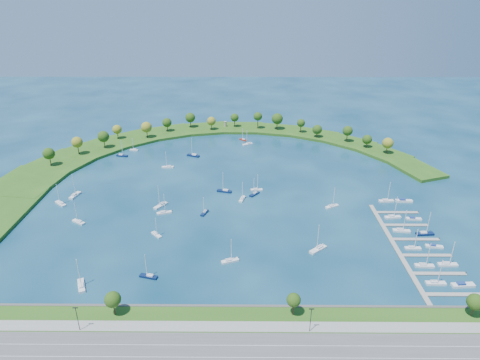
{
  "coord_description": "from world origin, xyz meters",
  "views": [
    {
      "loc": [
        6.59,
        -223.82,
        109.82
      ],
      "look_at": [
        5.0,
        5.0,
        4.0
      ],
      "focal_mm": 31.07,
      "sensor_mm": 36.0,
      "label": 1
    }
  ],
  "objects_px": {
    "moored_boat_11": "(168,167)",
    "docked_boat_7": "(425,233)",
    "moored_boat_8": "(254,194)",
    "moored_boat_3": "(134,150)",
    "moored_boat_14": "(149,276)",
    "docked_boat_4": "(413,248)",
    "docked_boat_11": "(404,201)",
    "moored_boat_19": "(75,195)",
    "moored_boat_18": "(156,234)",
    "moored_boat_2": "(332,206)",
    "moored_boat_0": "(243,139)",
    "docked_boat_0": "(436,282)",
    "moored_boat_5": "(257,189)",
    "docked_boat_6": "(401,230)",
    "docked_boat_10": "(386,200)",
    "moored_boat_20": "(193,155)",
    "dock_system": "(411,247)",
    "docked_boat_5": "(434,246)",
    "docked_boat_9": "(414,219)",
    "moored_boat_7": "(161,205)",
    "moored_boat_13": "(224,191)",
    "docked_boat_2": "(424,265)",
    "docked_boat_8": "(393,217)",
    "moored_boat_1": "(122,155)",
    "moored_boat_12": "(318,249)",
    "moored_boat_4": "(164,212)",
    "moored_boat_16": "(248,144)",
    "moored_boat_10": "(242,198)",
    "moored_boat_21": "(205,212)",
    "moored_boat_17": "(230,260)",
    "harbor_tower": "(225,124)",
    "moored_boat_9": "(81,285)"
  },
  "relations": [
    {
      "from": "moored_boat_11",
      "to": "docked_boat_7",
      "type": "distance_m",
      "value": 162.5
    },
    {
      "from": "moored_boat_8",
      "to": "moored_boat_3",
      "type": "bearing_deg",
      "value": -89.69
    },
    {
      "from": "moored_boat_14",
      "to": "docked_boat_4",
      "type": "xyz_separation_m",
      "value": [
        118.12,
        21.58,
        -0.01
      ]
    },
    {
      "from": "moored_boat_11",
      "to": "docked_boat_11",
      "type": "height_order",
      "value": "moored_boat_11"
    },
    {
      "from": "moored_boat_8",
      "to": "moored_boat_19",
      "type": "height_order",
      "value": "moored_boat_19"
    },
    {
      "from": "moored_boat_18",
      "to": "docked_boat_7",
      "type": "height_order",
      "value": "docked_boat_7"
    },
    {
      "from": "moored_boat_2",
      "to": "moored_boat_19",
      "type": "height_order",
      "value": "moored_boat_19"
    },
    {
      "from": "moored_boat_8",
      "to": "moored_boat_18",
      "type": "bearing_deg",
      "value": -8.05
    },
    {
      "from": "moored_boat_0",
      "to": "docked_boat_0",
      "type": "xyz_separation_m",
      "value": [
        78.52,
        -176.36,
        0.05
      ]
    },
    {
      "from": "docked_boat_4",
      "to": "moored_boat_5",
      "type": "bearing_deg",
      "value": 140.06
    },
    {
      "from": "moored_boat_14",
      "to": "docked_boat_6",
      "type": "relative_size",
      "value": 0.92
    },
    {
      "from": "docked_boat_4",
      "to": "docked_boat_10",
      "type": "bearing_deg",
      "value": 88.0
    },
    {
      "from": "moored_boat_2",
      "to": "moored_boat_8",
      "type": "xyz_separation_m",
      "value": [
        -42.41,
        14.88,
        -0.02
      ]
    },
    {
      "from": "moored_boat_11",
      "to": "moored_boat_20",
      "type": "bearing_deg",
      "value": -127.29
    },
    {
      "from": "moored_boat_20",
      "to": "moored_boat_14",
      "type": "bearing_deg",
      "value": 111.98
    },
    {
      "from": "dock_system",
      "to": "docked_boat_5",
      "type": "relative_size",
      "value": 10.12
    },
    {
      "from": "docked_boat_9",
      "to": "moored_boat_0",
      "type": "bearing_deg",
      "value": 130.18
    },
    {
      "from": "moored_boat_2",
      "to": "docked_boat_7",
      "type": "bearing_deg",
      "value": -63.07
    },
    {
      "from": "moored_boat_2",
      "to": "moored_boat_7",
      "type": "height_order",
      "value": "moored_boat_7"
    },
    {
      "from": "moored_boat_13",
      "to": "moored_boat_7",
      "type": "bearing_deg",
      "value": 43.52
    },
    {
      "from": "moored_boat_3",
      "to": "moored_boat_13",
      "type": "xyz_separation_m",
      "value": [
        70.2,
        -68.76,
        0.08
      ]
    },
    {
      "from": "moored_boat_11",
      "to": "docked_boat_2",
      "type": "distance_m",
      "value": 168.92
    },
    {
      "from": "docked_boat_8",
      "to": "docked_boat_5",
      "type": "bearing_deg",
      "value": -76.02
    },
    {
      "from": "dock_system",
      "to": "moored_boat_2",
      "type": "xyz_separation_m",
      "value": [
        -29.33,
        39.06,
        0.55
      ]
    },
    {
      "from": "moored_boat_5",
      "to": "moored_boat_18",
      "type": "distance_m",
      "value": 71.22
    },
    {
      "from": "moored_boat_1",
      "to": "moored_boat_12",
      "type": "distance_m",
      "value": 169.16
    },
    {
      "from": "moored_boat_19",
      "to": "docked_boat_0",
      "type": "bearing_deg",
      "value": -101.78
    },
    {
      "from": "docked_boat_8",
      "to": "moored_boat_20",
      "type": "bearing_deg",
      "value": 135.39
    },
    {
      "from": "moored_boat_4",
      "to": "moored_boat_16",
      "type": "bearing_deg",
      "value": 49.22
    },
    {
      "from": "moored_boat_4",
      "to": "moored_boat_10",
      "type": "xyz_separation_m",
      "value": [
        41.88,
        16.26,
        -0.02
      ]
    },
    {
      "from": "moored_boat_4",
      "to": "docked_boat_11",
      "type": "xyz_separation_m",
      "value": [
        133.39,
        14.47,
        -0.2
      ]
    },
    {
      "from": "docked_boat_6",
      "to": "moored_boat_21",
      "type": "bearing_deg",
      "value": 177.29
    },
    {
      "from": "moored_boat_13",
      "to": "dock_system",
      "type": "bearing_deg",
      "value": 162.72
    },
    {
      "from": "moored_boat_17",
      "to": "docked_boat_10",
      "type": "xyz_separation_m",
      "value": [
        86.83,
        57.45,
        0.02
      ]
    },
    {
      "from": "moored_boat_5",
      "to": "moored_boat_18",
      "type": "relative_size",
      "value": 1.02
    },
    {
      "from": "docked_boat_2",
      "to": "moored_boat_13",
      "type": "bearing_deg",
      "value": 144.08
    },
    {
      "from": "harbor_tower",
      "to": "moored_boat_13",
      "type": "relative_size",
      "value": 0.35
    },
    {
      "from": "moored_boat_9",
      "to": "docked_boat_11",
      "type": "height_order",
      "value": "moored_boat_9"
    },
    {
      "from": "moored_boat_8",
      "to": "moored_boat_19",
      "type": "relative_size",
      "value": 0.82
    },
    {
      "from": "moored_boat_16",
      "to": "docked_boat_8",
      "type": "bearing_deg",
      "value": 94.5
    },
    {
      "from": "moored_boat_4",
      "to": "docked_boat_9",
      "type": "xyz_separation_m",
      "value": [
        131.51,
        -5.56,
        -0.31
      ]
    },
    {
      "from": "moored_boat_12",
      "to": "moored_boat_16",
      "type": "bearing_deg",
      "value": -117.08
    },
    {
      "from": "moored_boat_9",
      "to": "moored_boat_1",
      "type": "bearing_deg",
      "value": -15.17
    },
    {
      "from": "moored_boat_20",
      "to": "moored_boat_19",
      "type": "bearing_deg",
      "value": 69.31
    },
    {
      "from": "moored_boat_2",
      "to": "docked_boat_5",
      "type": "bearing_deg",
      "value": -72.35
    },
    {
      "from": "moored_boat_5",
      "to": "moored_boat_13",
      "type": "xyz_separation_m",
      "value": [
        -19.13,
        -2.18,
        0.07
      ]
    },
    {
      "from": "moored_boat_13",
      "to": "docked_boat_0",
      "type": "xyz_separation_m",
      "value": [
        89.74,
        -84.04,
        -0.03
      ]
    },
    {
      "from": "docked_boat_4",
      "to": "docked_boat_5",
      "type": "bearing_deg",
      "value": 9.11
    },
    {
      "from": "docked_boat_5",
      "to": "moored_boat_1",
      "type": "bearing_deg",
      "value": 155.9
    },
    {
      "from": "moored_boat_17",
      "to": "docked_boat_0",
      "type": "xyz_separation_m",
      "value": [
        84.44,
        -14.69,
        0.01
      ]
    }
  ]
}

